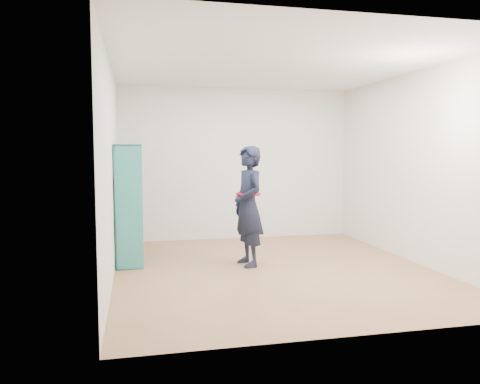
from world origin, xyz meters
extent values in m
plane|color=#966944|center=(0.00, 0.00, 0.00)|extent=(4.50, 4.50, 0.00)
plane|color=white|center=(0.00, 0.00, 2.60)|extent=(4.50, 4.50, 0.00)
cube|color=white|center=(-2.00, 0.00, 1.30)|extent=(0.02, 4.50, 2.60)
cube|color=white|center=(2.00, 0.00, 1.30)|extent=(0.02, 4.50, 2.60)
cube|color=white|center=(0.00, 2.25, 1.30)|extent=(4.00, 0.02, 2.60)
cube|color=white|center=(0.00, -2.25, 1.30)|extent=(4.00, 0.02, 2.60)
cube|color=teal|center=(-1.81, 0.38, 0.80)|extent=(0.35, 0.03, 1.61)
cube|color=teal|center=(-1.81, 1.56, 0.80)|extent=(0.35, 0.03, 1.61)
cube|color=teal|center=(-1.81, 0.97, 0.01)|extent=(0.35, 1.21, 0.03)
cube|color=teal|center=(-1.81, 0.97, 1.60)|extent=(0.35, 1.21, 0.03)
cube|color=teal|center=(-1.98, 0.97, 0.80)|extent=(0.03, 1.21, 1.61)
cube|color=teal|center=(-1.81, 0.78, 0.80)|extent=(0.33, 0.03, 1.56)
cube|color=teal|center=(-1.81, 1.16, 0.80)|extent=(0.33, 0.03, 1.56)
cube|color=teal|center=(-1.81, 0.97, 0.41)|extent=(0.33, 1.16, 0.03)
cube|color=teal|center=(-1.81, 0.97, 0.80)|extent=(0.33, 1.16, 0.03)
cube|color=teal|center=(-1.81, 0.97, 1.19)|extent=(0.33, 1.16, 0.03)
cube|color=beige|center=(-1.79, 0.58, 0.08)|extent=(0.22, 0.14, 0.08)
cube|color=black|center=(-1.78, 0.52, 0.55)|extent=(0.18, 0.16, 0.25)
cube|color=maroon|center=(-1.78, 0.52, 0.94)|extent=(0.18, 0.16, 0.25)
cube|color=silver|center=(-1.79, 0.58, 1.24)|extent=(0.22, 0.14, 0.06)
cube|color=navy|center=(-1.78, 0.91, 0.15)|extent=(0.18, 0.16, 0.23)
cube|color=brown|center=(-1.78, 0.91, 0.55)|extent=(0.18, 0.16, 0.24)
cube|color=#BFB28C|center=(-1.79, 0.96, 0.86)|extent=(0.22, 0.14, 0.08)
cube|color=#26594C|center=(-1.78, 0.91, 1.31)|extent=(0.18, 0.16, 0.21)
cube|color=beige|center=(-1.78, 1.30, 0.18)|extent=(0.18, 0.16, 0.28)
cube|color=black|center=(-1.79, 1.35, 0.47)|extent=(0.22, 0.14, 0.08)
cube|color=maroon|center=(-1.78, 1.30, 0.97)|extent=(0.18, 0.16, 0.30)
cube|color=silver|center=(-1.78, 1.30, 1.34)|extent=(0.18, 0.16, 0.27)
imported|color=black|center=(-0.27, 0.29, 0.80)|extent=(0.48, 0.64, 1.59)
torus|color=#9F0C35|center=(-0.27, 0.29, 0.96)|extent=(0.38, 0.38, 0.04)
cube|color=silver|center=(-0.42, 0.35, 0.90)|extent=(0.03, 0.10, 0.13)
cube|color=black|center=(-0.42, 0.35, 0.90)|extent=(0.03, 0.09, 0.12)
camera|label=1|loc=(-1.72, -5.69, 1.52)|focal=35.00mm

